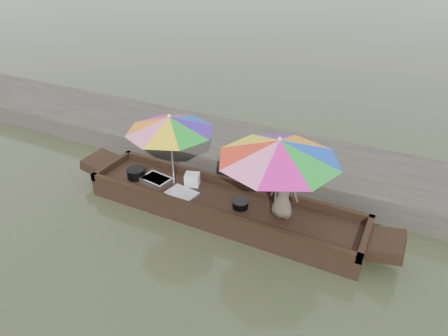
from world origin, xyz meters
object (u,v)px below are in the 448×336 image
at_px(vendor, 284,191).
at_px(tray_scallop, 182,194).
at_px(charcoal_grill, 240,204).
at_px(umbrella_stern, 277,178).
at_px(cooking_pot, 136,173).
at_px(boat_hull, 222,207).
at_px(tray_crayfish, 156,180).
at_px(umbrella_bow, 172,152).
at_px(supply_bag, 192,179).

bearing_deg(vendor, tray_scallop, 9.08).
height_order(charcoal_grill, umbrella_stern, umbrella_stern).
bearing_deg(vendor, cooking_pot, 3.68).
xyz_separation_m(boat_hull, tray_crayfish, (-1.49, -0.03, 0.22)).
xyz_separation_m(boat_hull, vendor, (1.20, 0.05, 0.70)).
bearing_deg(umbrella_bow, tray_crayfish, -176.16).
xyz_separation_m(tray_crayfish, vendor, (2.69, 0.08, 0.48)).
bearing_deg(vendor, supply_bag, -3.00).
bearing_deg(charcoal_grill, umbrella_bow, 177.38).
bearing_deg(cooking_pot, umbrella_bow, 4.55).
relative_size(supply_bag, umbrella_bow, 0.17).
height_order(tray_scallop, umbrella_stern, umbrella_stern).
height_order(vendor, umbrella_bow, umbrella_bow).
xyz_separation_m(tray_crayfish, umbrella_stern, (2.56, 0.03, 0.73)).
bearing_deg(umbrella_bow, supply_bag, 33.68).
distance_m(tray_scallop, umbrella_stern, 1.98).
bearing_deg(boat_hull, tray_crayfish, -178.92).
bearing_deg(cooking_pot, tray_scallop, -6.69).
xyz_separation_m(boat_hull, umbrella_bow, (-1.08, 0.00, 0.95)).
bearing_deg(cooking_pot, umbrella_stern, 1.34).
bearing_deg(charcoal_grill, tray_scallop, -173.13).
bearing_deg(vendor, umbrella_bow, 2.73).
height_order(boat_hull, umbrella_stern, umbrella_stern).
relative_size(boat_hull, umbrella_bow, 3.23).
xyz_separation_m(tray_scallop, umbrella_bow, (-0.32, 0.21, 0.74)).
relative_size(tray_crayfish, umbrella_bow, 0.35).
distance_m(tray_crayfish, supply_bag, 0.77).
bearing_deg(boat_hull, charcoal_grill, -9.18).
height_order(cooking_pot, umbrella_bow, umbrella_bow).
distance_m(tray_crayfish, umbrella_stern, 2.66).
distance_m(umbrella_bow, umbrella_stern, 2.14).
bearing_deg(umbrella_stern, cooking_pot, -178.66).
height_order(cooking_pot, vendor, vendor).
xyz_separation_m(tray_crayfish, umbrella_bow, (0.42, 0.03, 0.73)).
height_order(cooking_pot, tray_scallop, cooking_pot).
height_order(cooking_pot, tray_crayfish, cooking_pot).
relative_size(boat_hull, charcoal_grill, 18.60).
xyz_separation_m(boat_hull, supply_bag, (-0.77, 0.20, 0.30)).
bearing_deg(supply_bag, umbrella_bow, -146.32).
xyz_separation_m(boat_hull, umbrella_stern, (1.07, 0.00, 0.95)).
bearing_deg(supply_bag, tray_crayfish, -162.28).
bearing_deg(tray_crayfish, boat_hull, 1.08).
height_order(tray_scallop, charcoal_grill, charcoal_grill).
distance_m(vendor, umbrella_bow, 2.28).
distance_m(charcoal_grill, supply_bag, 1.23).
xyz_separation_m(boat_hull, tray_scallop, (-0.76, -0.21, 0.21)).
bearing_deg(tray_crayfish, charcoal_grill, -1.21).
distance_m(cooking_pot, umbrella_stern, 3.10).
height_order(boat_hull, tray_scallop, tray_scallop).
xyz_separation_m(cooking_pot, tray_scallop, (1.20, -0.14, -0.07)).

